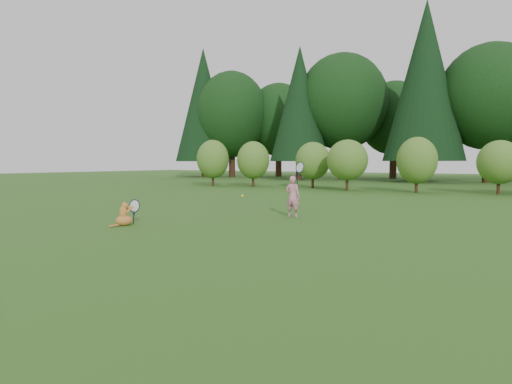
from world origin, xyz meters
The scene contains 6 objects.
ground centered at (0.00, 0.00, 0.00)m, with size 100.00×100.00×0.00m, color #214914.
shrub_row centered at (0.00, 13.00, 1.40)m, with size 28.00×3.00×2.80m, color #4C7B26, non-canonical shape.
woodland_backdrop centered at (0.00, 23.00, 7.50)m, with size 48.00×10.00×15.00m, color black, non-canonical shape.
child centered at (0.61, 1.93, 0.56)m, with size 0.61×0.39×1.59m.
cat centered at (-1.89, -1.40, 0.28)m, with size 0.48×0.76×0.73m.
tennis_ball centered at (-0.11, 0.67, 0.60)m, with size 0.06×0.06×0.06m.
Camera 1 is at (5.71, -7.82, 1.42)m, focal length 30.00 mm.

